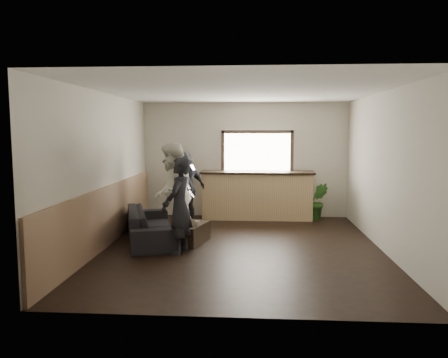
# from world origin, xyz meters

# --- Properties ---
(ground) EXTENTS (5.00, 6.00, 0.01)m
(ground) POSITION_xyz_m (0.00, 0.00, 0.00)
(ground) COLOR black
(room_shell) EXTENTS (5.01, 6.01, 2.80)m
(room_shell) POSITION_xyz_m (-0.74, 0.00, 1.47)
(room_shell) COLOR silver
(room_shell) RESTS_ON ground
(bar_counter) EXTENTS (2.70, 0.68, 2.13)m
(bar_counter) POSITION_xyz_m (0.30, 2.70, 0.64)
(bar_counter) COLOR tan
(bar_counter) RESTS_ON ground
(sofa) EXTENTS (1.43, 2.28, 0.62)m
(sofa) POSITION_xyz_m (-1.75, 0.40, 0.31)
(sofa) COLOR black
(sofa) RESTS_ON ground
(coffee_table) EXTENTS (0.67, 0.93, 0.37)m
(coffee_table) POSITION_xyz_m (-0.95, 0.26, 0.19)
(coffee_table) COLOR black
(coffee_table) RESTS_ON ground
(cup_a) EXTENTS (0.15, 0.15, 0.09)m
(cup_a) POSITION_xyz_m (-1.04, 0.50, 0.42)
(cup_a) COLOR silver
(cup_a) RESTS_ON coffee_table
(cup_b) EXTENTS (0.10, 0.10, 0.09)m
(cup_b) POSITION_xyz_m (-0.82, 0.11, 0.42)
(cup_b) COLOR silver
(cup_b) RESTS_ON coffee_table
(potted_plant) EXTENTS (0.50, 0.40, 0.89)m
(potted_plant) POSITION_xyz_m (1.74, 2.65, 0.44)
(potted_plant) COLOR #2D6623
(potted_plant) RESTS_ON ground
(person_a) EXTENTS (0.52, 0.67, 1.66)m
(person_a) POSITION_xyz_m (-1.05, -0.41, 0.83)
(person_a) COLOR black
(person_a) RESTS_ON ground
(person_b) EXTENTS (0.75, 0.94, 1.89)m
(person_b) POSITION_xyz_m (-1.30, 0.23, 0.95)
(person_b) COLOR white
(person_b) RESTS_ON ground
(person_c) EXTENTS (0.97, 1.27, 1.73)m
(person_c) POSITION_xyz_m (-1.30, 0.95, 0.86)
(person_c) COLOR black
(person_c) RESTS_ON ground
(person_d) EXTENTS (0.96, 0.99, 1.66)m
(person_d) POSITION_xyz_m (-1.26, 1.80, 0.83)
(person_d) COLOR black
(person_d) RESTS_ON ground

